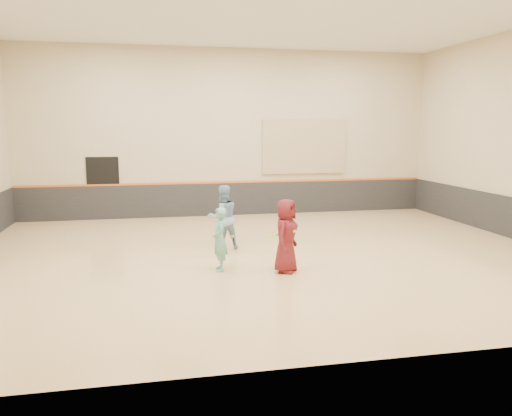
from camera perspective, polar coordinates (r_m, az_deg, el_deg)
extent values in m
cube|color=tan|center=(12.80, 1.08, -5.79)|extent=(15.00, 12.00, 0.20)
cube|color=silver|center=(12.68, 1.17, 21.96)|extent=(15.00, 12.00, 0.02)
cube|color=#C9B693|center=(18.28, -2.99, 8.52)|extent=(15.00, 0.02, 6.00)
cube|color=#C9B693|center=(6.63, 12.52, 7.18)|extent=(15.00, 0.02, 6.00)
cube|color=#232326|center=(18.42, -2.91, 1.04)|extent=(14.90, 0.04, 1.20)
cube|color=#D85914|center=(18.33, -2.92, 2.95)|extent=(14.90, 0.03, 0.06)
cube|color=tan|center=(18.85, 5.57, 6.99)|extent=(3.20, 0.08, 2.00)
cube|color=black|center=(18.26, -17.04, 2.16)|extent=(1.10, 0.05, 2.20)
imported|color=#6CBBAF|center=(11.25, -4.18, -3.60)|extent=(0.35, 0.53, 1.44)
imported|color=#86ADCF|center=(13.21, -3.80, -1.08)|extent=(0.96, 0.82, 1.71)
imported|color=maroon|center=(11.13, 3.44, -3.18)|extent=(0.88, 0.96, 1.65)
sphere|color=#B3CF30|center=(12.73, 4.10, -5.27)|extent=(0.07, 0.07, 0.07)
sphere|color=#CEEA36|center=(10.90, 4.42, -2.68)|extent=(0.07, 0.07, 0.07)
sphere|color=#DBE835|center=(13.98, 4.30, -3.96)|extent=(0.07, 0.07, 0.07)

